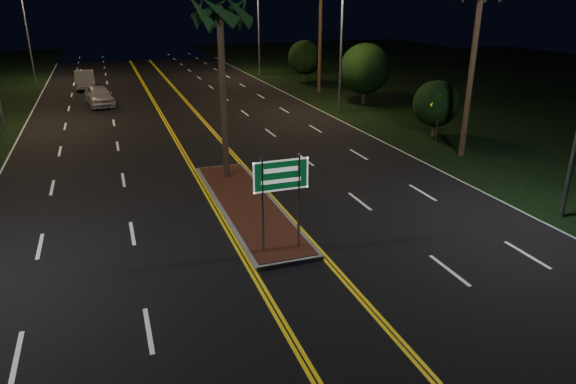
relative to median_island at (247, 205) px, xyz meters
name	(u,v)px	position (x,y,z in m)	size (l,w,h in m)	color
ground	(314,297)	(0.00, -7.00, -0.08)	(120.00, 120.00, 0.00)	black
grass_right	(518,90)	(30.00, 18.00, -0.08)	(40.00, 110.00, 0.01)	black
median_island	(247,205)	(0.00, 0.00, 0.00)	(2.25, 10.25, 0.17)	gray
highway_sign	(281,184)	(0.00, -4.20, 2.32)	(1.80, 0.08, 3.20)	gray
streetlight_left_far	(30,21)	(-10.61, 37.00, 5.57)	(1.91, 0.44, 9.00)	gray
streetlight_right_mid	(337,31)	(10.61, 15.00, 5.57)	(1.91, 0.44, 9.00)	gray
streetlight_right_far	(255,19)	(10.61, 35.00, 5.57)	(1.91, 0.44, 9.00)	gray
palm_median	(219,12)	(0.00, 3.50, 7.19)	(2.40, 2.40, 8.30)	#382819
shrub_near	(436,104)	(13.50, 7.00, 1.86)	(2.70, 2.70, 3.30)	#382819
shrub_mid	(365,69)	(14.00, 17.00, 2.64)	(3.78, 3.78, 4.62)	#382819
shrub_far	(305,57)	(13.80, 29.00, 2.25)	(3.24, 3.24, 3.96)	#382819
car_near	(99,94)	(-5.26, 23.38, 0.80)	(2.28, 5.33, 1.78)	silver
car_far	(85,78)	(-6.39, 32.25, 0.83)	(2.34, 5.47, 1.82)	#9B9FA4
warning_sign	(439,111)	(13.00, 6.00, 1.67)	(1.10, 0.24, 2.67)	gray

